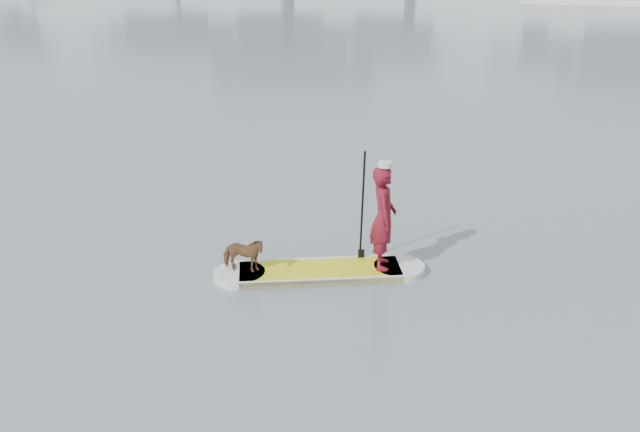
# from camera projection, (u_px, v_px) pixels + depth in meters

# --- Properties ---
(ground) EXTENTS (140.00, 140.00, 0.00)m
(ground) POSITION_uv_depth(u_px,v_px,m) (99.00, 279.00, 11.00)
(ground) COLOR slate
(ground) RESTS_ON ground
(paddleboard) EXTENTS (3.20, 1.52, 0.12)m
(paddleboard) POSITION_uv_depth(u_px,v_px,m) (320.00, 272.00, 11.09)
(paddleboard) COLOR yellow
(paddleboard) RESTS_ON ground
(paddler) EXTENTS (0.50, 0.66, 1.64)m
(paddler) POSITION_uv_depth(u_px,v_px,m) (383.00, 218.00, 10.83)
(paddler) COLOR maroon
(paddler) RESTS_ON paddleboard
(white_cap) EXTENTS (0.22, 0.22, 0.07)m
(white_cap) POSITION_uv_depth(u_px,v_px,m) (385.00, 164.00, 10.51)
(white_cap) COLOR silver
(white_cap) RESTS_ON paddler
(dog) EXTENTS (0.69, 0.35, 0.56)m
(dog) POSITION_uv_depth(u_px,v_px,m) (243.00, 255.00, 10.87)
(dog) COLOR brown
(dog) RESTS_ON paddleboard
(paddle) EXTENTS (0.12, 0.30, 2.00)m
(paddle) POSITION_uv_depth(u_px,v_px,m) (362.00, 218.00, 11.17)
(paddle) COLOR black
(paddle) RESTS_ON ground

